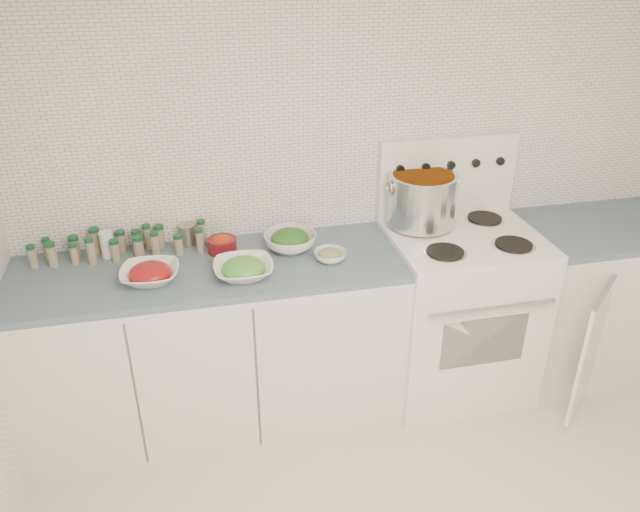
{
  "coord_description": "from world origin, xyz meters",
  "views": [
    {
      "loc": [
        -0.87,
        -1.45,
        2.32
      ],
      "look_at": [
        -0.29,
        1.14,
        0.92
      ],
      "focal_mm": 35.0,
      "sensor_mm": 36.0,
      "label": 1
    }
  ],
  "objects_px": {
    "bowl_tomato": "(150,273)",
    "bowl_snowpea": "(243,269)",
    "stove": "(456,307)",
    "stock_pot": "(422,197)"
  },
  "relations": [
    {
      "from": "bowl_tomato",
      "to": "bowl_snowpea",
      "type": "bearing_deg",
      "value": -6.96
    },
    {
      "from": "stove",
      "to": "stock_pot",
      "type": "distance_m",
      "value": 0.64
    },
    {
      "from": "stove",
      "to": "bowl_tomato",
      "type": "relative_size",
      "value": 4.79
    },
    {
      "from": "stock_pot",
      "to": "bowl_tomato",
      "type": "relative_size",
      "value": 1.3
    },
    {
      "from": "bowl_tomato",
      "to": "stock_pot",
      "type": "bearing_deg",
      "value": 9.52
    },
    {
      "from": "bowl_tomato",
      "to": "bowl_snowpea",
      "type": "xyz_separation_m",
      "value": [
        0.42,
        -0.05,
        0.0
      ]
    },
    {
      "from": "stove",
      "to": "bowl_snowpea",
      "type": "height_order",
      "value": "stove"
    },
    {
      "from": "bowl_tomato",
      "to": "bowl_snowpea",
      "type": "height_order",
      "value": "bowl_snowpea"
    },
    {
      "from": "bowl_tomato",
      "to": "stove",
      "type": "bearing_deg",
      "value": 2.68
    },
    {
      "from": "stock_pot",
      "to": "bowl_tomato",
      "type": "bearing_deg",
      "value": -170.48
    }
  ]
}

